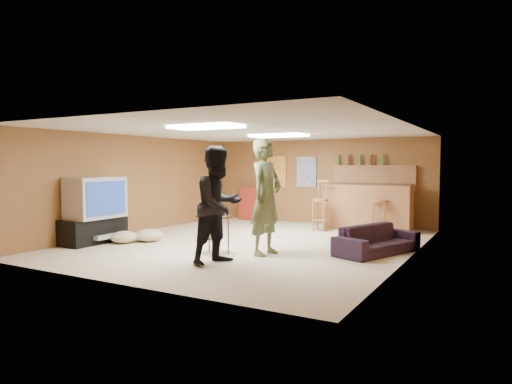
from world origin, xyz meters
The scene contains 32 objects.
ground centered at (0.00, 0.00, 0.00)m, with size 7.00×7.00×0.00m, color beige.
ceiling centered at (0.00, 0.00, 2.20)m, with size 6.00×7.00×0.02m, color silver.
wall_back centered at (0.00, 3.50, 1.10)m, with size 6.00×0.02×2.20m, color brown.
wall_front centered at (0.00, -3.50, 1.10)m, with size 6.00×0.02×2.20m, color brown.
wall_left centered at (-3.00, 0.00, 1.10)m, with size 0.02×7.00×2.20m, color brown.
wall_right centered at (3.00, 0.00, 1.10)m, with size 0.02×7.00×2.20m, color brown.
tv_stand centered at (-2.72, -1.50, 0.25)m, with size 0.55×1.30×0.50m, color black.
dvd_box centered at (-2.50, -1.50, 0.15)m, with size 0.35×0.50×0.08m, color #B2B2B7.
tv_body centered at (-2.65, -1.50, 0.90)m, with size 0.60×1.10×0.80m, color #B2B2B7.
tv_screen centered at (-2.34, -1.50, 0.90)m, with size 0.02×0.95×0.65m, color navy.
bar_counter centered at (1.50, 2.95, 0.55)m, with size 2.00×0.60×1.10m, color #955E36.
bar_lip centered at (1.50, 2.70, 1.10)m, with size 2.10×0.12×0.05m, color #402514.
bar_shelf centered at (1.50, 3.40, 1.50)m, with size 2.00×0.18×0.05m, color #955E36.
bar_backing centered at (1.50, 3.42, 1.20)m, with size 2.00×0.14×0.60m, color #955E36.
poster_left centered at (-1.20, 3.46, 1.35)m, with size 0.60×0.03×0.85m, color #BF3F26.
poster_right centered at (-0.30, 3.46, 1.35)m, with size 0.55×0.03×0.80m, color #334C99.
folding_chair_stack centered at (-2.00, 3.30, 0.45)m, with size 0.50×0.14×0.90m, color #AB2E1F.
ceiling_panel_front centered at (0.00, -1.50, 2.17)m, with size 1.20×0.60×0.04m, color white.
ceiling_panel_back centered at (0.00, 1.20, 2.17)m, with size 1.20×0.60×0.04m, color white.
person_olive centered at (0.79, -0.86, 1.00)m, with size 0.73×0.48×2.00m, color #525B35.
person_black centered at (0.47, -1.83, 0.92)m, with size 0.89×0.70×1.84m, color black.
sofa centered at (2.44, 0.16, 0.25)m, with size 1.68×0.66×0.49m, color black.
tray_table centered at (-0.01, -1.27, 0.33)m, with size 0.51×0.41×0.67m, color #402514.
cup_red_near centered at (-0.11, -1.24, 0.72)m, with size 0.08×0.08×0.11m, color #B30B14.
cup_red_far centered at (0.07, -1.37, 0.72)m, with size 0.08×0.08×0.11m, color #B30B14.
cup_blue centered at (0.11, -1.17, 0.72)m, with size 0.08×0.08×0.11m, color navy.
bar_stool_left centered at (0.56, 2.28, 0.57)m, with size 0.36×0.36×1.13m, color #955E36, non-canonical shape.
bar_stool_right centered at (1.87, 2.60, 0.64)m, with size 0.41×0.41×1.28m, color #955E36, non-canonical shape.
cushion_near_tv centered at (-1.90, -0.82, 0.12)m, with size 0.55×0.55×0.25m, color tan.
cushion_mid centered at (-1.02, -0.02, 0.09)m, with size 0.42×0.42×0.19m, color tan.
cushion_far centered at (-2.21, -1.21, 0.12)m, with size 0.52×0.52×0.23m, color tan.
bottle_row centered at (1.16, 3.38, 1.65)m, with size 1.20×0.08×0.26m, color #3F7233, non-canonical shape.
Camera 1 is at (4.44, -7.71, 1.55)m, focal length 32.00 mm.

